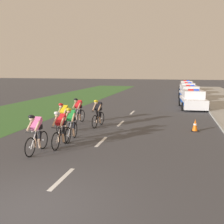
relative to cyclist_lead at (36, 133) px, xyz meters
The scene contains 15 objects.
ground_plane 4.30m from the cyclist_lead, 62.53° to the right, with size 160.00×160.00×0.00m, color #424247.
kerb_edge 12.73m from the cyclist_lead, 53.71° to the left, with size 0.16×60.00×0.13m, color #9E9E99.
grass_verge 12.04m from the cyclist_lead, 121.47° to the left, with size 7.00×60.00×0.01m, color #3D7033.
lane_markings_centre 2.94m from the cyclist_lead, 46.53° to the left, with size 0.14×17.60×0.01m.
cyclist_lead is the anchor object (origin of this frame).
cyclist_second 1.08m from the cyclist_lead, 59.07° to the left, with size 0.42×1.72×1.56m.
cyclist_third 2.01m from the cyclist_lead, 72.69° to the left, with size 0.45×1.72×1.56m.
cyclist_fourth 3.29m from the cyclist_lead, 96.82° to the left, with size 0.42×1.72×1.56m.
cyclist_fifth 5.04m from the cyclist_lead, 79.72° to the left, with size 0.45×1.72×1.56m.
cyclist_sixth 5.50m from the cyclist_lead, 95.11° to the left, with size 0.44×1.72×1.56m.
police_car_nearest 14.84m from the cyclist_lead, 64.46° to the left, with size 2.23×4.51×1.59m.
police_car_second 20.36m from the cyclist_lead, 71.69° to the left, with size 2.25×4.52×1.59m.
police_car_third 25.99m from the cyclist_lead, 75.75° to the left, with size 2.15×4.47×1.59m.
police_car_furthest 31.59m from the cyclist_lead, 78.32° to the left, with size 2.07×4.44×1.59m.
traffic_cone_near 7.94m from the cyclist_lead, 39.99° to the left, with size 0.36×0.36×0.64m.
Camera 1 is at (3.15, -4.64, 3.14)m, focal length 40.97 mm.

